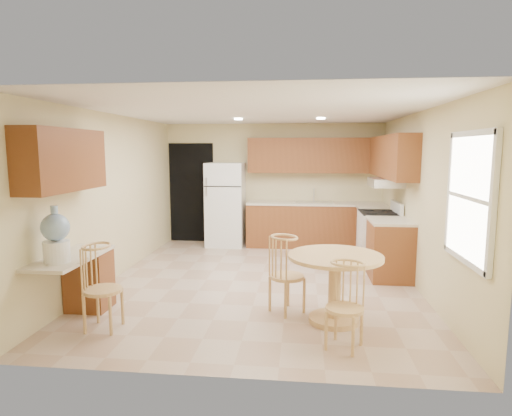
# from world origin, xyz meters

# --- Properties ---
(floor) EXTENTS (5.50, 5.50, 0.00)m
(floor) POSITION_xyz_m (0.00, 0.00, 0.00)
(floor) COLOR tan
(floor) RESTS_ON ground
(ceiling) EXTENTS (4.50, 5.50, 0.02)m
(ceiling) POSITION_xyz_m (0.00, 0.00, 2.50)
(ceiling) COLOR white
(ceiling) RESTS_ON wall_back
(wall_back) EXTENTS (4.50, 0.02, 2.50)m
(wall_back) POSITION_xyz_m (0.00, 2.75, 1.25)
(wall_back) COLOR beige
(wall_back) RESTS_ON floor
(wall_front) EXTENTS (4.50, 0.02, 2.50)m
(wall_front) POSITION_xyz_m (0.00, -2.75, 1.25)
(wall_front) COLOR beige
(wall_front) RESTS_ON floor
(wall_left) EXTENTS (0.02, 5.50, 2.50)m
(wall_left) POSITION_xyz_m (-2.25, 0.00, 1.25)
(wall_left) COLOR beige
(wall_left) RESTS_ON floor
(wall_right) EXTENTS (0.02, 5.50, 2.50)m
(wall_right) POSITION_xyz_m (2.25, 0.00, 1.25)
(wall_right) COLOR beige
(wall_right) RESTS_ON floor
(doorway) EXTENTS (0.90, 0.02, 2.10)m
(doorway) POSITION_xyz_m (-1.75, 2.73, 1.05)
(doorway) COLOR black
(doorway) RESTS_ON floor
(base_cab_back) EXTENTS (2.75, 0.60, 0.87)m
(base_cab_back) POSITION_xyz_m (0.88, 2.45, 0.43)
(base_cab_back) COLOR brown
(base_cab_back) RESTS_ON floor
(counter_back) EXTENTS (2.75, 0.63, 0.04)m
(counter_back) POSITION_xyz_m (0.88, 2.45, 0.89)
(counter_back) COLOR beige
(counter_back) RESTS_ON base_cab_back
(base_cab_right_a) EXTENTS (0.60, 0.59, 0.87)m
(base_cab_right_a) POSITION_xyz_m (1.95, 1.85, 0.43)
(base_cab_right_a) COLOR brown
(base_cab_right_a) RESTS_ON floor
(counter_right_a) EXTENTS (0.63, 0.59, 0.04)m
(counter_right_a) POSITION_xyz_m (1.95, 1.85, 0.89)
(counter_right_a) COLOR beige
(counter_right_a) RESTS_ON base_cab_right_a
(base_cab_right_b) EXTENTS (0.60, 0.80, 0.87)m
(base_cab_right_b) POSITION_xyz_m (1.95, 0.40, 0.43)
(base_cab_right_b) COLOR brown
(base_cab_right_b) RESTS_ON floor
(counter_right_b) EXTENTS (0.63, 0.80, 0.04)m
(counter_right_b) POSITION_xyz_m (1.95, 0.40, 0.89)
(counter_right_b) COLOR beige
(counter_right_b) RESTS_ON base_cab_right_b
(upper_cab_back) EXTENTS (2.75, 0.33, 0.70)m
(upper_cab_back) POSITION_xyz_m (0.88, 2.58, 1.85)
(upper_cab_back) COLOR brown
(upper_cab_back) RESTS_ON wall_back
(upper_cab_right) EXTENTS (0.33, 2.42, 0.70)m
(upper_cab_right) POSITION_xyz_m (2.08, 1.21, 1.85)
(upper_cab_right) COLOR brown
(upper_cab_right) RESTS_ON wall_right
(upper_cab_left) EXTENTS (0.33, 1.40, 0.70)m
(upper_cab_left) POSITION_xyz_m (-2.08, -1.60, 1.85)
(upper_cab_left) COLOR brown
(upper_cab_left) RESTS_ON wall_left
(sink) EXTENTS (0.78, 0.44, 0.01)m
(sink) POSITION_xyz_m (0.85, 2.45, 0.91)
(sink) COLOR silver
(sink) RESTS_ON counter_back
(range_hood) EXTENTS (0.50, 0.76, 0.14)m
(range_hood) POSITION_xyz_m (2.00, 1.18, 1.42)
(range_hood) COLOR silver
(range_hood) RESTS_ON upper_cab_right
(desk_pedestal) EXTENTS (0.48, 0.42, 0.72)m
(desk_pedestal) POSITION_xyz_m (-2.00, -1.32, 0.36)
(desk_pedestal) COLOR brown
(desk_pedestal) RESTS_ON floor
(desk_top) EXTENTS (0.50, 1.20, 0.04)m
(desk_top) POSITION_xyz_m (-2.00, -1.70, 0.75)
(desk_top) COLOR beige
(desk_top) RESTS_ON desk_pedestal
(window) EXTENTS (0.06, 1.12, 1.30)m
(window) POSITION_xyz_m (2.23, -1.85, 1.50)
(window) COLOR white
(window) RESTS_ON wall_right
(can_light_a) EXTENTS (0.14, 0.14, 0.02)m
(can_light_a) POSITION_xyz_m (-0.50, 1.20, 2.48)
(can_light_a) COLOR white
(can_light_a) RESTS_ON ceiling
(can_light_b) EXTENTS (0.14, 0.14, 0.02)m
(can_light_b) POSITION_xyz_m (0.90, 1.20, 2.48)
(can_light_b) COLOR white
(can_light_b) RESTS_ON ceiling
(refrigerator) EXTENTS (0.75, 0.73, 1.70)m
(refrigerator) POSITION_xyz_m (-0.95, 2.40, 0.85)
(refrigerator) COLOR white
(refrigerator) RESTS_ON floor
(stove) EXTENTS (0.65, 0.76, 1.09)m
(stove) POSITION_xyz_m (1.92, 1.18, 0.47)
(stove) COLOR white
(stove) RESTS_ON floor
(dining_table) EXTENTS (1.07, 1.07, 0.79)m
(dining_table) POSITION_xyz_m (0.99, -1.42, 0.52)
(dining_table) COLOR tan
(dining_table) RESTS_ON floor
(chair_table_a) EXTENTS (0.41, 0.51, 0.94)m
(chair_table_a) POSITION_xyz_m (0.44, -1.26, 0.57)
(chair_table_a) COLOR tan
(chair_table_a) RESTS_ON floor
(chair_table_b) EXTENTS (0.38, 0.43, 0.86)m
(chair_table_b) POSITION_xyz_m (1.04, -2.15, 0.52)
(chair_table_b) COLOR tan
(chair_table_b) RESTS_ON floor
(chair_desk) EXTENTS (0.41, 0.53, 0.93)m
(chair_desk) POSITION_xyz_m (-1.55, -1.97, 0.57)
(chair_desk) COLOR tan
(chair_desk) RESTS_ON floor
(water_crock) EXTENTS (0.29, 0.29, 0.61)m
(water_crock) POSITION_xyz_m (-2.00, -1.97, 1.05)
(water_crock) COLOR white
(water_crock) RESTS_ON desk_top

